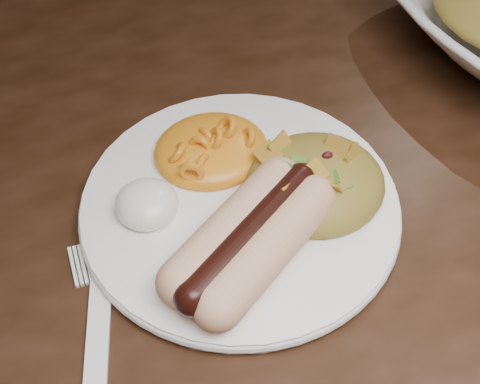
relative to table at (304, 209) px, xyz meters
name	(u,v)px	position (x,y,z in m)	size (l,w,h in m)	color
table	(304,209)	(0.00, 0.00, 0.00)	(1.60, 0.90, 0.75)	black
plate	(240,206)	(-0.08, -0.05, 0.10)	(0.24, 0.24, 0.01)	white
hotdog	(250,237)	(-0.09, -0.10, 0.12)	(0.12, 0.12, 0.03)	#E7AB87
mac_and_cheese	(211,138)	(-0.09, 0.00, 0.12)	(0.09, 0.08, 0.04)	#FFAB19
sour_cream	(146,198)	(-0.15, -0.04, 0.12)	(0.05, 0.05, 0.03)	white
taco_salad	(317,173)	(-0.02, -0.06, 0.12)	(0.11, 0.10, 0.05)	#B8531F
fork	(98,342)	(-0.21, -0.13, 0.09)	(0.02, 0.16, 0.00)	white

